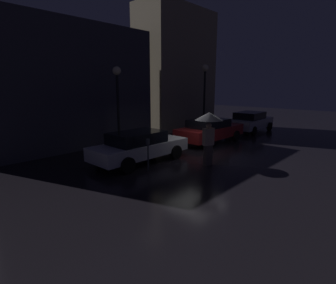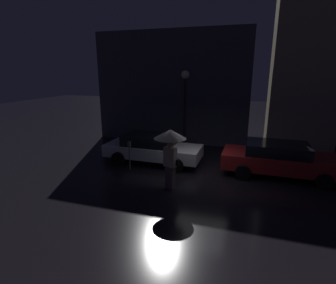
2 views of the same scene
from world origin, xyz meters
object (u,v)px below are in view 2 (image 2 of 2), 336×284
at_px(parked_car_white, 152,148).
at_px(parking_meter, 129,152).
at_px(street_lamp_near, 185,95).
at_px(parked_car_red, 280,159).
at_px(pedestrian_with_umbrella, 170,142).

distance_m(parked_car_white, parking_meter, 1.34).
height_order(parking_meter, street_lamp_near, street_lamp_near).
bearing_deg(parked_car_red, pedestrian_with_umbrella, -146.51).
distance_m(parked_car_white, parked_car_red, 5.59).
relative_size(pedestrian_with_umbrella, parking_meter, 1.74).
bearing_deg(parked_car_white, pedestrian_with_umbrella, -55.54).
bearing_deg(street_lamp_near, parked_car_red, -28.58).
xyz_separation_m(parked_car_red, pedestrian_with_umbrella, (-3.93, -2.56, 1.05)).
height_order(parked_car_white, parking_meter, parked_car_white).
bearing_deg(parked_car_red, street_lamp_near, 151.88).
bearing_deg(parked_car_red, parked_car_white, -178.64).
distance_m(parked_car_red, street_lamp_near, 5.81).
xyz_separation_m(parked_car_white, parking_meter, (-0.59, -1.20, 0.07)).
bearing_deg(parking_meter, parked_car_red, 11.74).
height_order(pedestrian_with_umbrella, street_lamp_near, street_lamp_near).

